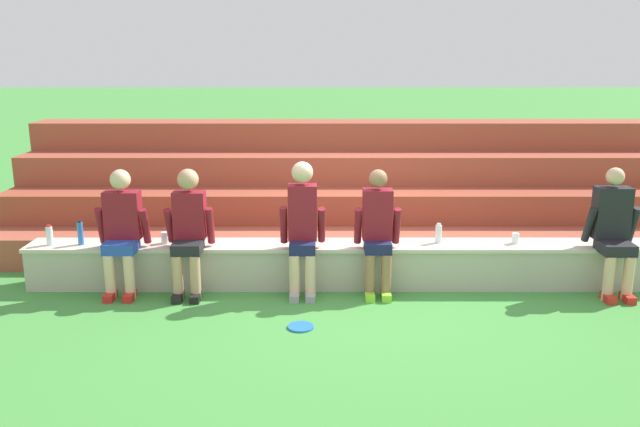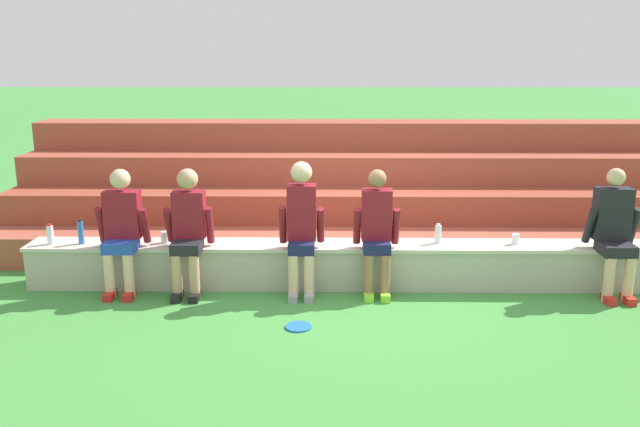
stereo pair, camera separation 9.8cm
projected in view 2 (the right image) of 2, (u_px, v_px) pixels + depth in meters
ground_plane at (352, 292)px, 7.27m from camera, size 80.00×80.00×0.00m
stone_seating_wall at (352, 263)px, 7.42m from camera, size 7.21×0.48×0.49m
brick_bleachers at (347, 196)px, 9.32m from camera, size 8.99×2.53×1.56m
person_far_left at (122, 228)px, 7.13m from camera, size 0.56×0.53×1.35m
person_left_of_center at (188, 228)px, 7.12m from camera, size 0.52×0.58×1.35m
person_center at (302, 225)px, 7.07m from camera, size 0.49×0.50×1.44m
person_right_of_center at (377, 230)px, 7.08m from camera, size 0.50×0.48×1.36m
person_far_right at (614, 230)px, 7.05m from camera, size 0.55×0.58×1.37m
water_bottle_center_gap at (81, 232)px, 7.34m from camera, size 0.06×0.06×0.27m
water_bottle_mid_left at (438, 234)px, 7.37m from camera, size 0.07×0.07×0.22m
water_bottle_mid_right at (50, 235)px, 7.33m from camera, size 0.07×0.07×0.23m
plastic_cup_left_end at (515, 239)px, 7.34m from camera, size 0.08×0.08×0.12m
plastic_cup_middle at (165, 237)px, 7.39m from camera, size 0.08×0.08×0.13m
frisbee at (298, 327)px, 6.35m from camera, size 0.25×0.25×0.02m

